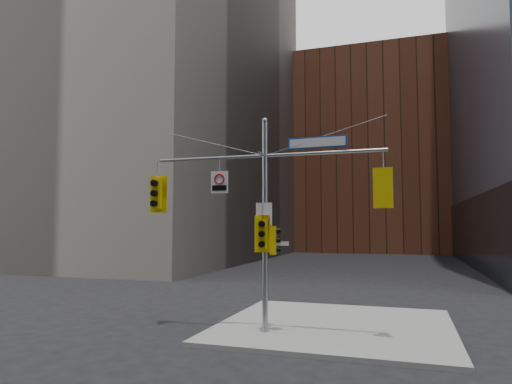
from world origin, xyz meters
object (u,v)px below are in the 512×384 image
Objects in this scene: traffic_light_east_arm at (384,188)px; regulatory_sign_arm at (219,181)px; traffic_light_pole_front at (263,234)px; traffic_light_pole_side at (274,240)px; street_sign_blade at (317,142)px; traffic_light_west_arm at (157,194)px; signal_assembly at (265,202)px.

traffic_light_east_arm is 5.52m from regulatory_sign_arm.
traffic_light_east_arm is at bearing -5.01° from traffic_light_pole_front.
traffic_light_pole_side is 3.51m from street_sign_blade.
street_sign_blade reaches higher than traffic_light_east_arm.
regulatory_sign_arm is (2.50, -0.03, 0.37)m from traffic_light_west_arm.
traffic_light_west_arm is 0.69× the size of street_sign_blade.
traffic_light_east_arm is 2.59m from street_sign_blade.
street_sign_blade is at bearing 7.60° from traffic_light_east_arm.
regulatory_sign_arm is (-1.65, 0.25, 1.81)m from traffic_light_pole_front.
street_sign_blade reaches higher than traffic_light_pole_side.
traffic_light_west_arm reaches higher than traffic_light_east_arm.
traffic_light_west_arm is at bearing -177.04° from street_sign_blade.
traffic_light_west_arm is at bearing 172.64° from regulatory_sign_arm.
traffic_light_east_arm is at bearing 0.02° from signal_assembly.
traffic_light_pole_front is at bearing -168.32° from street_sign_blade.
traffic_light_pole_side is at bearing -177.39° from street_sign_blade.
street_sign_blade is 3.63m from regulatory_sign_arm.
street_sign_blade is at bearing -102.04° from traffic_light_pole_side.
traffic_light_west_arm is at bearing 179.81° from signal_assembly.
signal_assembly is at bearing -176.83° from street_sign_blade.
traffic_light_pole_front is 1.58× the size of regulatory_sign_arm.
signal_assembly is 2.63m from street_sign_blade.
street_sign_blade is 2.56× the size of regulatory_sign_arm.
signal_assembly is 4.16m from traffic_light_west_arm.
signal_assembly reaches higher than traffic_light_east_arm.
traffic_light_west_arm is 1.46× the size of traffic_light_pole_side.
traffic_light_east_arm is at bearing -101.82° from traffic_light_pole_side.
traffic_light_west_arm is 8.00m from traffic_light_east_arm.
traffic_light_pole_front is (4.14, -0.28, -1.43)m from traffic_light_west_arm.
signal_assembly is at bearing 81.10° from traffic_light_pole_side.
signal_assembly is at bearing 80.82° from traffic_light_pole_front.
street_sign_blade is at bearing 0.11° from signal_assembly.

